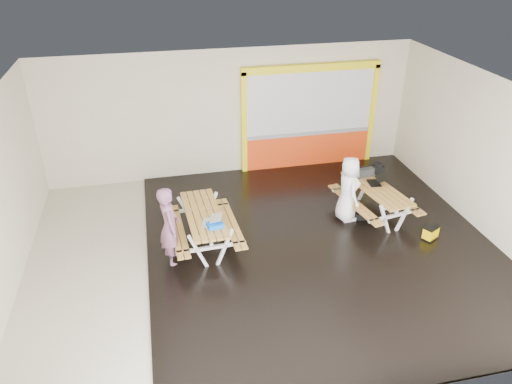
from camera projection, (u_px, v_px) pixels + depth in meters
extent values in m
cube|color=beige|center=(265.00, 252.00, 10.58)|extent=(10.00, 8.00, 0.01)
cube|color=white|center=(267.00, 95.00, 8.89)|extent=(10.00, 8.00, 0.01)
cube|color=beige|center=(231.00, 114.00, 13.16)|extent=(10.00, 0.01, 3.50)
cube|color=beige|center=(337.00, 319.00, 6.31)|extent=(10.00, 0.01, 3.50)
cube|color=beige|center=(487.00, 158.00, 10.68)|extent=(0.01, 8.00, 3.50)
cube|color=black|center=(320.00, 244.00, 10.80)|extent=(7.50, 7.98, 0.05)
cube|color=#F14112|center=(307.00, 150.00, 14.11)|extent=(3.60, 0.12, 1.00)
cube|color=gray|center=(308.00, 133.00, 13.86)|extent=(3.60, 0.14, 0.10)
cube|color=silver|center=(310.00, 102.00, 13.43)|extent=(3.60, 0.08, 1.72)
cube|color=yellow|center=(244.00, 124.00, 13.29)|extent=(0.14, 0.16, 2.90)
cube|color=yellow|center=(371.00, 114.00, 14.00)|extent=(0.14, 0.16, 2.90)
cube|color=yellow|center=(312.00, 68.00, 12.95)|extent=(3.88, 0.16, 0.20)
cube|color=#B28139|center=(190.00, 216.00, 10.32)|extent=(0.24, 2.11, 0.04)
cube|color=#B28139|center=(197.00, 215.00, 10.35)|extent=(0.24, 2.11, 0.04)
cube|color=#B28139|center=(204.00, 214.00, 10.39)|extent=(0.24, 2.11, 0.04)
cube|color=#B28139|center=(210.00, 213.00, 10.42)|extent=(0.24, 2.11, 0.04)
cube|color=#B28139|center=(217.00, 212.00, 10.46)|extent=(0.24, 2.11, 0.04)
cube|color=white|center=(198.00, 252.00, 9.83)|extent=(0.39, 0.08, 0.84)
cube|color=white|center=(225.00, 247.00, 9.96)|extent=(0.39, 0.08, 0.84)
cube|color=white|center=(211.00, 248.00, 9.87)|extent=(1.44, 0.14, 0.06)
cube|color=white|center=(211.00, 236.00, 9.74)|extent=(0.71, 0.10, 0.06)
cube|color=white|center=(187.00, 212.00, 11.18)|extent=(0.39, 0.08, 0.84)
cube|color=white|center=(210.00, 209.00, 11.31)|extent=(0.39, 0.08, 0.84)
cube|color=white|center=(198.00, 209.00, 11.22)|extent=(1.44, 0.14, 0.06)
cube|color=white|center=(198.00, 198.00, 11.09)|extent=(0.71, 0.10, 0.06)
cube|color=white|center=(204.00, 222.00, 10.49)|extent=(0.15, 1.73, 0.06)
cube|color=#B28139|center=(174.00, 231.00, 10.39)|extent=(0.23, 2.11, 0.04)
cube|color=#B28139|center=(181.00, 230.00, 10.42)|extent=(0.23, 2.11, 0.04)
cube|color=#B28139|center=(227.00, 223.00, 10.66)|extent=(0.23, 2.11, 0.04)
cube|color=#B28139|center=(234.00, 222.00, 10.69)|extent=(0.23, 2.11, 0.04)
cube|color=#B28139|center=(366.00, 190.00, 11.36)|extent=(0.49, 2.03, 0.04)
cube|color=#B28139|center=(371.00, 189.00, 11.41)|extent=(0.49, 2.03, 0.04)
cube|color=#B28139|center=(376.00, 188.00, 11.46)|extent=(0.49, 2.03, 0.04)
cube|color=#B28139|center=(381.00, 187.00, 11.51)|extent=(0.49, 2.03, 0.04)
cube|color=#B28139|center=(387.00, 186.00, 11.56)|extent=(0.49, 2.03, 0.04)
cube|color=white|center=(385.00, 220.00, 10.92)|extent=(0.38, 0.13, 0.82)
cube|color=white|center=(404.00, 215.00, 11.10)|extent=(0.38, 0.13, 0.82)
cube|color=white|center=(395.00, 215.00, 10.98)|extent=(1.39, 0.31, 0.06)
cube|color=white|center=(396.00, 205.00, 10.86)|extent=(0.69, 0.18, 0.06)
cube|color=white|center=(348.00, 189.00, 12.17)|extent=(0.38, 0.13, 0.82)
cube|color=white|center=(365.00, 185.00, 12.35)|extent=(0.38, 0.13, 0.82)
cube|color=white|center=(357.00, 186.00, 12.24)|extent=(1.39, 0.31, 0.06)
cube|color=white|center=(358.00, 176.00, 12.11)|extent=(0.69, 0.18, 0.06)
cube|color=white|center=(375.00, 196.00, 11.56)|extent=(0.36, 1.66, 0.06)
cube|color=#B28139|center=(352.00, 204.00, 11.39)|extent=(0.48, 2.03, 0.04)
cube|color=#B28139|center=(357.00, 203.00, 11.44)|extent=(0.48, 2.03, 0.04)
cube|color=#B28139|center=(392.00, 195.00, 11.77)|extent=(0.48, 2.03, 0.04)
cube|color=#B28139|center=(397.00, 194.00, 11.82)|extent=(0.48, 2.03, 0.04)
imported|color=#7D4D69|center=(170.00, 227.00, 9.84)|extent=(0.48, 0.68, 1.76)
imported|color=white|center=(348.00, 189.00, 11.29)|extent=(0.51, 0.78, 1.59)
cube|color=silver|center=(209.00, 223.00, 10.03)|extent=(0.33, 0.41, 0.02)
cube|color=silver|center=(216.00, 218.00, 9.97)|extent=(0.31, 0.41, 0.07)
cube|color=silver|center=(216.00, 218.00, 9.97)|extent=(0.27, 0.36, 0.06)
cube|color=black|center=(374.00, 183.00, 11.61)|extent=(0.31, 0.41, 0.02)
cube|color=black|center=(382.00, 178.00, 11.56)|extent=(0.29, 0.40, 0.07)
cube|color=silver|center=(381.00, 178.00, 11.56)|extent=(0.25, 0.35, 0.06)
cube|color=blue|center=(215.00, 225.00, 9.89)|extent=(0.36, 0.28, 0.09)
cube|color=black|center=(364.00, 172.00, 11.92)|extent=(0.48, 0.29, 0.20)
cylinder|color=black|center=(365.00, 167.00, 11.85)|extent=(0.34, 0.08, 0.03)
cube|color=black|center=(377.00, 174.00, 12.31)|extent=(0.31, 0.20, 0.43)
cylinder|color=black|center=(378.00, 165.00, 12.19)|extent=(0.20, 0.20, 0.11)
cube|color=black|center=(360.00, 214.00, 11.70)|extent=(0.46, 0.38, 0.15)
cube|color=black|center=(430.00, 238.00, 10.93)|extent=(0.43, 0.38, 0.04)
cube|color=#E6BB00|center=(431.00, 233.00, 10.87)|extent=(0.40, 0.35, 0.27)
cube|color=black|center=(432.00, 227.00, 10.80)|extent=(0.43, 0.38, 0.03)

